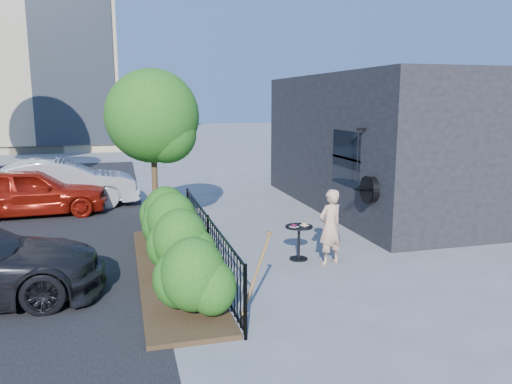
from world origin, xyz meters
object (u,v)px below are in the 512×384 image
object	(u,v)px
woman	(330,227)
car_red	(31,191)
cafe_table	(299,236)
shovel	(254,283)
patio_tree	(155,122)
car_silver	(60,184)

from	to	relation	value
woman	car_red	distance (m)	8.96
cafe_table	car_red	xyz separation A→B (m)	(-5.99, 5.76, 0.21)
cafe_table	shovel	bearing A→B (deg)	-122.20
cafe_table	patio_tree	bearing A→B (deg)	135.33
cafe_table	woman	world-z (taller)	woman
car_red	car_silver	size ratio (longest dim) A/B	0.91
woman	car_silver	bearing A→B (deg)	-69.73
woman	shovel	xyz separation A→B (m)	(-2.19, -2.25, -0.14)
shovel	cafe_table	bearing A→B (deg)	57.80
woman	car_silver	distance (m)	9.13
shovel	car_silver	size ratio (longest dim) A/B	0.31
patio_tree	shovel	xyz separation A→B (m)	(0.98, -5.28, -2.14)
car_red	patio_tree	bearing A→B (deg)	-136.41
patio_tree	cafe_table	distance (m)	4.37
cafe_table	car_silver	size ratio (longest dim) A/B	0.17
patio_tree	shovel	world-z (taller)	patio_tree
patio_tree	woman	xyz separation A→B (m)	(3.17, -3.03, -2.00)
patio_tree	woman	bearing A→B (deg)	-43.74
woman	car_silver	xyz separation A→B (m)	(-5.82, 7.04, -0.01)
patio_tree	woman	distance (m)	4.82
patio_tree	woman	world-z (taller)	patio_tree
patio_tree	shovel	bearing A→B (deg)	-79.50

